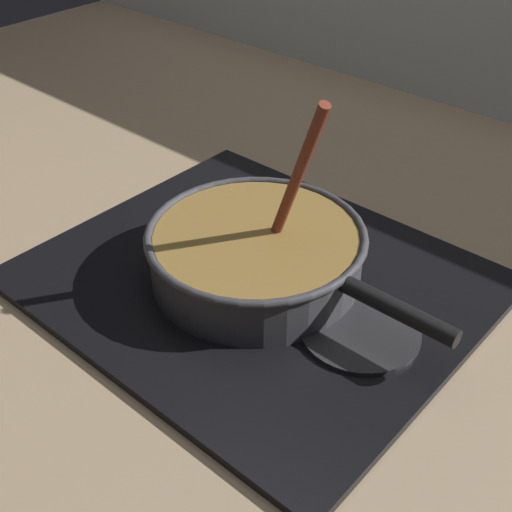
% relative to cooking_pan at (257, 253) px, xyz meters
% --- Properties ---
extents(ground, '(2.40, 1.60, 0.04)m').
position_rel_cooking_pan_xyz_m(ground, '(-0.02, -0.08, -0.07)').
color(ground, '#9E8466').
extents(hob_plate, '(0.56, 0.48, 0.01)m').
position_rel_cooking_pan_xyz_m(hob_plate, '(-0.00, -0.00, -0.05)').
color(hob_plate, black).
rests_on(hob_plate, ground).
extents(burner_ring, '(0.16, 0.16, 0.01)m').
position_rel_cooking_pan_xyz_m(burner_ring, '(-0.00, -0.00, -0.04)').
color(burner_ring, '#592D0C').
rests_on(burner_ring, hob_plate).
extents(spare_burner, '(0.14, 0.14, 0.01)m').
position_rel_cooking_pan_xyz_m(spare_burner, '(0.16, -0.00, -0.04)').
color(spare_burner, '#262628').
rests_on(spare_burner, hob_plate).
extents(cooking_pan, '(0.43, 0.29, 0.27)m').
position_rel_cooking_pan_xyz_m(cooking_pan, '(0.00, 0.00, 0.00)').
color(cooking_pan, '#38383D').
rests_on(cooking_pan, hob_plate).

